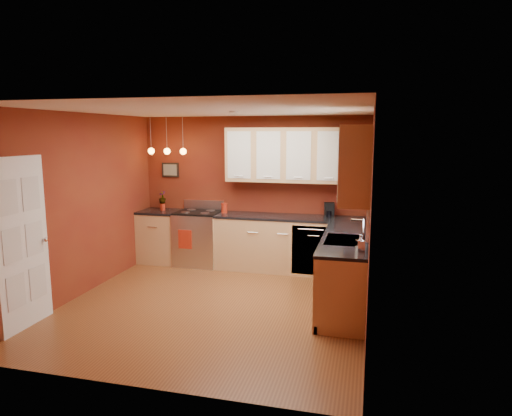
% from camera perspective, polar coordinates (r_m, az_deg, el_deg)
% --- Properties ---
extents(floor, '(4.20, 4.20, 0.00)m').
position_cam_1_polar(floor, '(6.37, -5.17, -11.97)').
color(floor, brown).
rests_on(floor, ground).
extents(ceiling, '(4.00, 4.20, 0.02)m').
position_cam_1_polar(ceiling, '(5.94, -5.55, 12.09)').
color(ceiling, white).
rests_on(ceiling, wall_back).
extents(wall_back, '(4.00, 0.02, 2.60)m').
position_cam_1_polar(wall_back, '(8.01, -0.37, 2.09)').
color(wall_back, maroon).
rests_on(wall_back, floor).
extents(wall_front, '(4.00, 0.02, 2.60)m').
position_cam_1_polar(wall_front, '(4.14, -15.05, -5.11)').
color(wall_front, maroon).
rests_on(wall_front, floor).
extents(wall_left, '(0.02, 4.20, 2.60)m').
position_cam_1_polar(wall_left, '(6.94, -21.14, 0.33)').
color(wall_left, maroon).
rests_on(wall_left, floor).
extents(wall_right, '(0.02, 4.20, 2.60)m').
position_cam_1_polar(wall_right, '(5.68, 14.04, -1.18)').
color(wall_right, maroon).
rests_on(wall_right, floor).
extents(base_cabinets_back_left, '(0.70, 0.60, 0.90)m').
position_cam_1_polar(base_cabinets_back_left, '(8.44, -11.82, -3.59)').
color(base_cabinets_back_left, tan).
rests_on(base_cabinets_back_left, floor).
extents(base_cabinets_back_right, '(2.54, 0.60, 0.90)m').
position_cam_1_polar(base_cabinets_back_right, '(7.73, 4.34, -4.62)').
color(base_cabinets_back_right, tan).
rests_on(base_cabinets_back_right, floor).
extents(base_cabinets_right, '(0.60, 2.10, 0.90)m').
position_cam_1_polar(base_cabinets_right, '(6.33, 11.01, -7.93)').
color(base_cabinets_right, tan).
rests_on(base_cabinets_right, floor).
extents(counter_back_left, '(0.70, 0.62, 0.04)m').
position_cam_1_polar(counter_back_left, '(8.35, -11.92, -0.44)').
color(counter_back_left, black).
rests_on(counter_back_left, base_cabinets_back_left).
extents(counter_back_right, '(2.54, 0.62, 0.04)m').
position_cam_1_polar(counter_back_right, '(7.63, 4.39, -1.19)').
color(counter_back_right, black).
rests_on(counter_back_right, base_cabinets_back_right).
extents(counter_right, '(0.62, 2.10, 0.04)m').
position_cam_1_polar(counter_right, '(6.21, 11.14, -3.78)').
color(counter_right, black).
rests_on(counter_right, base_cabinets_right).
extents(gas_range, '(0.76, 0.64, 1.11)m').
position_cam_1_polar(gas_range, '(8.15, -7.18, -3.70)').
color(gas_range, silver).
rests_on(gas_range, floor).
extents(dishwasher_front, '(0.60, 0.02, 0.80)m').
position_cam_1_polar(dishwasher_front, '(7.40, 6.80, -5.29)').
color(dishwasher_front, silver).
rests_on(dishwasher_front, base_cabinets_back_right).
extents(sink, '(0.50, 0.70, 0.33)m').
position_cam_1_polar(sink, '(6.06, 11.08, -4.14)').
color(sink, gray).
rests_on(sink, counter_right).
extents(window, '(0.06, 1.02, 1.22)m').
position_cam_1_polar(window, '(5.93, 13.95, 3.04)').
color(window, white).
rests_on(window, wall_right).
extents(door_left_wall, '(0.12, 0.82, 2.05)m').
position_cam_1_polar(door_left_wall, '(6.04, -27.26, -3.99)').
color(door_left_wall, white).
rests_on(door_left_wall, floor).
extents(upper_cabinets_back, '(2.00, 0.35, 0.90)m').
position_cam_1_polar(upper_cabinets_back, '(7.65, 3.68, 6.62)').
color(upper_cabinets_back, tan).
rests_on(upper_cabinets_back, wall_back).
extents(upper_cabinets_right, '(0.35, 1.95, 0.90)m').
position_cam_1_polar(upper_cabinets_right, '(5.93, 12.60, 5.63)').
color(upper_cabinets_right, tan).
rests_on(upper_cabinets_right, wall_right).
extents(wall_picture, '(0.32, 0.03, 0.26)m').
position_cam_1_polar(wall_picture, '(8.47, -10.65, 4.71)').
color(wall_picture, black).
rests_on(wall_picture, wall_back).
extents(pendant_lights, '(0.71, 0.11, 0.66)m').
position_cam_1_polar(pendant_lights, '(8.11, -11.06, 7.04)').
color(pendant_lights, gray).
rests_on(pendant_lights, ceiling).
extents(red_canister, '(0.11, 0.11, 0.17)m').
position_cam_1_polar(red_canister, '(7.93, -3.99, -0.01)').
color(red_canister, '#A82512').
rests_on(red_canister, counter_back_right).
extents(red_vase, '(0.09, 0.09, 0.14)m').
position_cam_1_polar(red_vase, '(8.35, -11.60, 0.19)').
color(red_vase, '#A82512').
rests_on(red_vase, counter_back_left).
extents(flowers, '(0.17, 0.17, 0.23)m').
position_cam_1_polar(flowers, '(8.33, -11.63, 1.31)').
color(flowers, '#A82512').
rests_on(flowers, red_vase).
extents(coffee_maker, '(0.18, 0.18, 0.23)m').
position_cam_1_polar(coffee_maker, '(7.66, 9.13, -0.27)').
color(coffee_maker, black).
rests_on(coffee_maker, counter_back_right).
extents(soap_pump, '(0.11, 0.12, 0.19)m').
position_cam_1_polar(soap_pump, '(5.49, 12.91, -4.30)').
color(soap_pump, white).
rests_on(soap_pump, counter_right).
extents(dish_towel, '(0.24, 0.02, 0.33)m').
position_cam_1_polar(dish_towel, '(7.89, -8.87, -3.89)').
color(dish_towel, '#A82512').
rests_on(dish_towel, gas_range).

